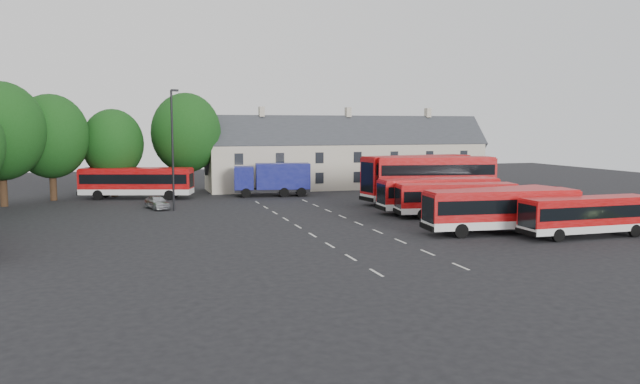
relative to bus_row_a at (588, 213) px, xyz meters
The scene contains 15 objects.
ground 20.01m from the bus_row_a, 155.26° to the left, with size 140.00×140.00×0.00m, color black.
lane_markings 18.80m from the bus_row_a, 146.47° to the left, with size 5.15×33.80×0.01m.
treeline 47.98m from the bus_row_a, 144.50° to the left, with size 29.92×32.59×12.01m.
terrace_houses 38.63m from the bus_row_a, 96.12° to the left, with size 35.70×7.13×10.06m.
bus_row_a is the anchor object (origin of this frame).
bus_row_b 5.79m from the bus_row_a, 148.94° to the left, with size 11.38×3.58×3.17m.
bus_row_c 7.21m from the bus_row_a, 113.59° to the left, with size 10.44×3.94×2.88m.
bus_row_d 11.84m from the bus_row_a, 109.77° to the left, with size 10.43×3.89×2.88m.
bus_row_e 14.72m from the bus_row_a, 106.19° to the left, with size 10.97×3.00×3.07m.
bus_dd_south 18.98m from the bus_row_a, 96.35° to the left, with size 11.88×4.57×4.76m.
bus_dd_north 21.61m from the bus_row_a, 97.23° to the left, with size 11.91×4.42×4.77m.
bus_north 44.65m from the bus_row_a, 131.79° to the left, with size 11.97×5.96×3.31m.
box_truck 35.10m from the bus_row_a, 115.76° to the left, with size 8.58×3.82×3.62m.
silver_car 37.01m from the bus_row_a, 139.34° to the left, with size 1.50×3.73×1.27m, color #ABADB3.
lamppost 35.13m from the bus_row_a, 139.74° to the left, with size 0.77×0.46×11.03m.
Camera 1 is at (-12.27, -43.97, 7.68)m, focal length 35.00 mm.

